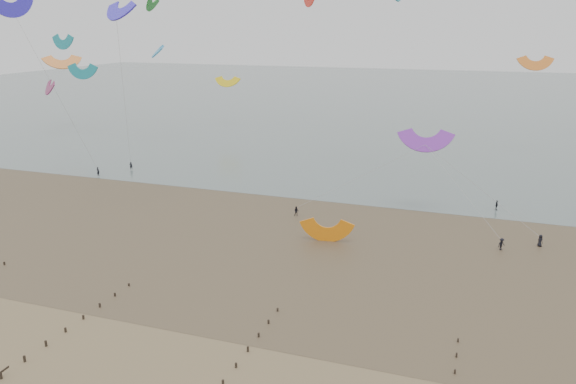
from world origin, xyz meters
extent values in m
plane|color=brown|center=(0.00, 0.00, 0.00)|extent=(500.00, 500.00, 0.00)
plane|color=#475654|center=(0.00, 200.00, 0.03)|extent=(500.00, 500.00, 0.00)
plane|color=#473A28|center=(0.00, 35.00, 0.01)|extent=(500.00, 500.00, 0.00)
ellipsoid|color=slate|center=(-18.00, 22.00, 0.01)|extent=(23.60, 14.36, 0.01)
ellipsoid|color=slate|center=(12.00, 38.00, 0.01)|extent=(33.64, 18.32, 0.01)
ellipsoid|color=slate|center=(-40.00, 40.00, 0.01)|extent=(26.95, 14.22, 0.01)
cube|color=black|center=(-32.00, 12.00, 0.17)|extent=(0.16, 0.16, 0.45)
cube|color=black|center=(-14.00, -6.42, 0.28)|extent=(0.16, 0.16, 0.65)
cube|color=black|center=(-14.00, -3.79, 0.26)|extent=(0.16, 0.16, 0.62)
cube|color=black|center=(-14.00, -1.16, 0.25)|extent=(0.16, 0.16, 0.59)
cube|color=black|center=(-14.00, 1.47, 0.23)|extent=(0.16, 0.16, 0.57)
cube|color=black|center=(-14.00, 4.11, 0.22)|extent=(0.16, 0.16, 0.54)
cube|color=black|center=(-14.00, 6.74, 0.20)|extent=(0.16, 0.16, 0.51)
cube|color=black|center=(-14.00, 9.37, 0.19)|extent=(0.16, 0.16, 0.48)
cube|color=black|center=(-14.00, 12.00, 0.17)|extent=(0.16, 0.16, 0.45)
cube|color=black|center=(4.00, -1.16, 0.25)|extent=(0.16, 0.16, 0.59)
cube|color=black|center=(4.00, 1.47, 0.23)|extent=(0.16, 0.16, 0.57)
cube|color=black|center=(4.00, 4.11, 0.22)|extent=(0.16, 0.16, 0.54)
cube|color=black|center=(4.00, 6.74, 0.20)|extent=(0.16, 0.16, 0.51)
cube|color=black|center=(4.00, 9.37, 0.19)|extent=(0.16, 0.16, 0.48)
cube|color=black|center=(4.00, 12.00, 0.17)|extent=(0.16, 0.16, 0.45)
cube|color=black|center=(22.00, 6.74, 0.20)|extent=(0.16, 0.16, 0.51)
cube|color=black|center=(22.00, 9.37, 0.19)|extent=(0.16, 0.16, 0.48)
cube|color=black|center=(22.00, 12.00, 0.17)|extent=(0.16, 0.16, 0.45)
imported|color=black|center=(-47.92, 51.58, 0.90)|extent=(0.72, 0.53, 1.81)
imported|color=black|center=(25.83, 54.54, 0.82)|extent=(0.42, 0.97, 1.64)
imported|color=black|center=(26.24, 37.13, 0.83)|extent=(1.20, 1.20, 1.67)
imported|color=black|center=(-44.84, 58.17, 0.80)|extent=(0.69, 0.60, 1.60)
imported|color=black|center=(-3.63, 41.54, 0.75)|extent=(0.82, 0.70, 1.50)
imported|color=black|center=(31.16, 40.19, 0.83)|extent=(0.91, 0.97, 1.66)
camera|label=1|loc=(22.00, -36.98, 28.55)|focal=35.00mm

